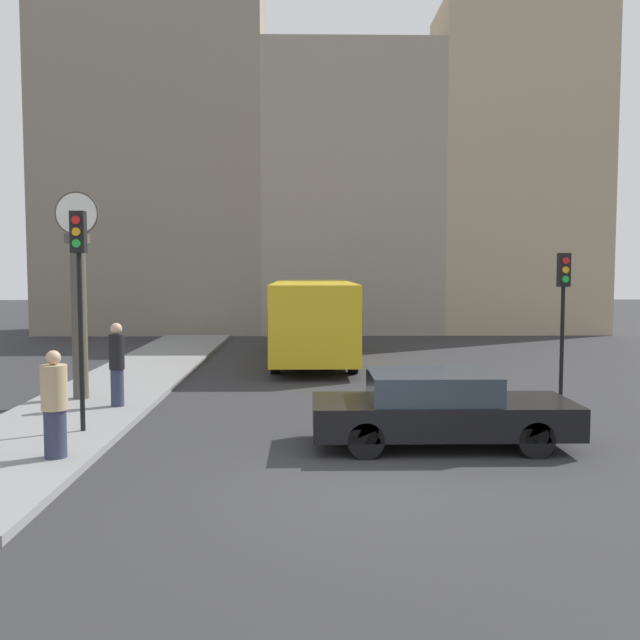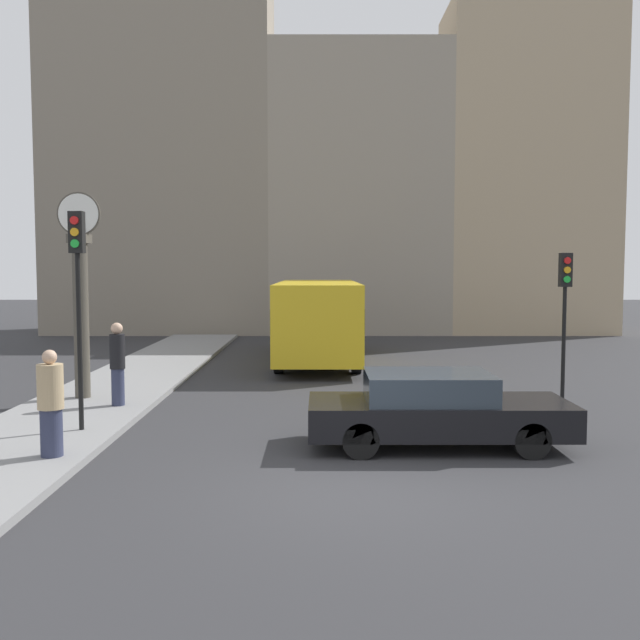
# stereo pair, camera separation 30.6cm
# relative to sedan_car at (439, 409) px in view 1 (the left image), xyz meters

# --- Properties ---
(ground_plane) EXTENTS (120.00, 120.00, 0.00)m
(ground_plane) POSITION_rel_sedan_car_xyz_m (-1.56, -2.47, -0.67)
(ground_plane) COLOR #2D2D30
(sidewalk_corner) EXTENTS (2.88, 24.14, 0.13)m
(sidewalk_corner) POSITION_rel_sedan_car_xyz_m (-7.21, 7.60, -0.60)
(sidewalk_corner) COLOR gray
(sidewalk_corner) RESTS_ON ground_plane
(building_row) EXTENTS (26.92, 5.00, 18.74)m
(building_row) POSITION_rel_sedan_car_xyz_m (-2.24, 22.81, 7.58)
(building_row) COLOR gray
(building_row) RESTS_ON ground_plane
(sedan_car) EXTENTS (4.55, 1.81, 1.31)m
(sedan_car) POSITION_rel_sedan_car_xyz_m (0.00, 0.00, 0.00)
(sedan_car) COLOR black
(sedan_car) RESTS_ON ground_plane
(bus_distant) EXTENTS (2.61, 8.88, 2.66)m
(bus_distant) POSITION_rel_sedan_car_xyz_m (-2.10, 11.45, 0.86)
(bus_distant) COLOR gold
(bus_distant) RESTS_ON ground_plane
(traffic_light_near) EXTENTS (0.26, 0.24, 4.04)m
(traffic_light_near) POSITION_rel_sedan_car_xyz_m (-6.48, 0.74, 2.34)
(traffic_light_near) COLOR black
(traffic_light_near) RESTS_ON sidewalk_corner
(traffic_light_far) EXTENTS (0.26, 0.24, 3.47)m
(traffic_light_far) POSITION_rel_sedan_car_xyz_m (3.47, 3.65, 1.83)
(traffic_light_far) COLOR black
(traffic_light_far) RESTS_ON ground_plane
(street_clock) EXTENTS (0.99, 0.45, 4.73)m
(street_clock) POSITION_rel_sedan_car_xyz_m (-7.55, 4.05, 1.77)
(street_clock) COLOR #4C473D
(street_clock) RESTS_ON sidewalk_corner
(pedestrian_tan_coat) EXTENTS (0.41, 0.41, 1.71)m
(pedestrian_tan_coat) POSITION_rel_sedan_car_xyz_m (-6.33, -1.12, 0.31)
(pedestrian_tan_coat) COLOR #2D334C
(pedestrian_tan_coat) RESTS_ON sidewalk_corner
(pedestrian_black_jacket) EXTENTS (0.33, 0.33, 1.82)m
(pedestrian_black_jacket) POSITION_rel_sedan_car_xyz_m (-6.46, 3.10, 0.40)
(pedestrian_black_jacket) COLOR #2D334C
(pedestrian_black_jacket) RESTS_ON sidewalk_corner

